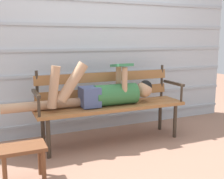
# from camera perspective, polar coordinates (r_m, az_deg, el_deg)

# --- Properties ---
(ground_plane) EXTENTS (12.00, 12.00, 0.00)m
(ground_plane) POSITION_cam_1_polar(r_m,az_deg,el_deg) (3.23, 0.43, -11.04)
(ground_plane) COLOR #936B56
(house_siding) EXTENTS (4.06, 0.08, 2.40)m
(house_siding) POSITION_cam_1_polar(r_m,az_deg,el_deg) (3.57, -3.51, 10.65)
(house_siding) COLOR #B2BCC6
(house_siding) RESTS_ON ground
(park_bench) EXTENTS (1.73, 0.43, 0.85)m
(park_bench) POSITION_cam_1_polar(r_m,az_deg,el_deg) (3.20, -0.46, -2.19)
(park_bench) COLOR #9E6638
(park_bench) RESTS_ON ground
(reclining_person) EXTENTS (1.69, 0.25, 0.52)m
(reclining_person) POSITION_cam_1_polar(r_m,az_deg,el_deg) (3.08, -1.87, -0.66)
(reclining_person) COLOR #33703D
(footstool) EXTENTS (0.37, 0.25, 0.32)m
(footstool) POSITION_cam_1_polar(r_m,az_deg,el_deg) (2.43, -17.90, -12.62)
(footstool) COLOR brown
(footstool) RESTS_ON ground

